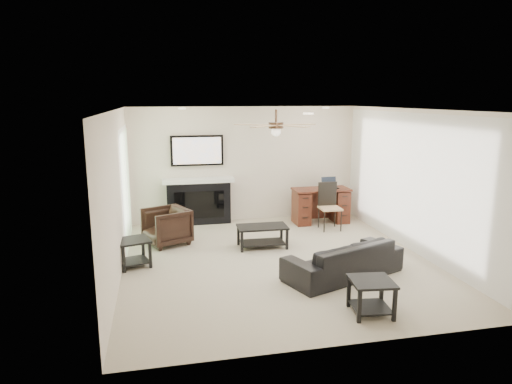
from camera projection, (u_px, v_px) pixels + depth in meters
room_shell at (287, 160)px, 7.43m from camera, size 5.50×5.54×2.52m
sofa at (343, 259)px, 6.95m from camera, size 2.03×1.36×0.55m
armchair at (167, 226)px, 8.46m from camera, size 0.99×0.97×0.69m
coffee_table at (262, 237)px, 8.31m from camera, size 0.91×0.52×0.40m
end_table_near at (371, 297)px, 5.73m from camera, size 0.58×0.58×0.45m
end_table_left at (134, 253)px, 7.36m from camera, size 0.62×0.62×0.45m
fireplace_unit at (198, 180)px, 9.72m from camera, size 1.52×0.34×1.91m
desk at (321, 206)px, 9.92m from camera, size 1.22×0.56×0.76m
desk_chair at (330, 207)px, 9.37m from camera, size 0.43×0.45×0.97m
laptop at (330, 183)px, 9.84m from camera, size 0.33×0.24×0.23m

